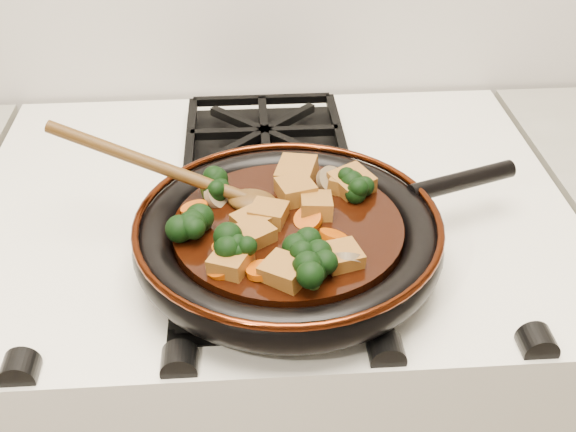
{
  "coord_description": "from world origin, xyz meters",
  "views": [
    {
      "loc": [
        -0.03,
        0.92,
        1.42
      ],
      "look_at": [
        0.01,
        1.55,
        0.97
      ],
      "focal_mm": 45.0,
      "sensor_mm": 36.0,
      "label": 1
    }
  ],
  "objects": [
    {
      "name": "burner_grate_back",
      "position": [
        0.0,
        1.83,
        0.91
      ],
      "size": [
        0.23,
        0.23,
        0.03
      ],
      "primitive_type": null,
      "color": "black",
      "rests_on": "stove"
    },
    {
      "name": "mushroom_slice_1",
      "position": [
        -0.06,
        1.6,
        0.97
      ],
      "size": [
        0.04,
        0.04,
        0.03
      ],
      "primitive_type": "cylinder",
      "rotation": [
        0.83,
        0.0,
        1.05
      ],
      "color": "olive",
      "rests_on": "braising_sauce"
    },
    {
      "name": "tofu_cube_8",
      "position": [
        0.05,
        1.57,
        0.97
      ],
      "size": [
        0.04,
        0.04,
        0.03
      ],
      "primitive_type": "cube",
      "rotation": [
        0.04,
        0.11,
        1.53
      ],
      "color": "#8F5C21",
      "rests_on": "braising_sauce"
    },
    {
      "name": "wooden_spoon",
      "position": [
        -0.09,
        1.62,
        0.98
      ],
      "size": [
        0.16,
        0.07,
        0.25
      ],
      "rotation": [
        0.0,
        0.0,
        2.85
      ],
      "color": "#4A2E0F",
      "rests_on": "braising_sauce"
    },
    {
      "name": "carrot_coin_5",
      "position": [
        -0.05,
        1.51,
        0.96
      ],
      "size": [
        0.03,
        0.03,
        0.01
      ],
      "primitive_type": "cylinder",
      "rotation": [
        -0.08,
        -0.06,
        0.0
      ],
      "color": "#B54405",
      "rests_on": "braising_sauce"
    },
    {
      "name": "tofu_cube_7",
      "position": [
        0.03,
        1.65,
        0.97
      ],
      "size": [
        0.06,
        0.06,
        0.03
      ],
      "primitive_type": "cube",
      "rotation": [
        -0.11,
        0.07,
        2.82
      ],
      "color": "#8F5C21",
      "rests_on": "braising_sauce"
    },
    {
      "name": "tofu_cube_6",
      "position": [
        0.0,
        1.46,
        0.97
      ],
      "size": [
        0.06,
        0.05,
        0.03
      ],
      "primitive_type": "cube",
      "rotation": [
        -0.06,
        0.09,
        2.49
      ],
      "color": "#8F5C21",
      "rests_on": "braising_sauce"
    },
    {
      "name": "broccoli_floret_5",
      "position": [
        -0.09,
        1.54,
        0.97
      ],
      "size": [
        0.06,
        0.07,
        0.06
      ],
      "primitive_type": null,
      "rotation": [
        0.16,
        -0.03,
        0.03
      ],
      "color": "black",
      "rests_on": "braising_sauce"
    },
    {
      "name": "broccoli_floret_2",
      "position": [
        0.03,
        1.49,
        0.97
      ],
      "size": [
        0.08,
        0.08,
        0.06
      ],
      "primitive_type": null,
      "rotation": [
        -0.08,
        0.01,
        2.7
      ],
      "color": "black",
      "rests_on": "braising_sauce"
    },
    {
      "name": "tofu_cube_2",
      "position": [
        0.09,
        1.62,
        0.97
      ],
      "size": [
        0.06,
        0.06,
        0.03
      ],
      "primitive_type": "cube",
      "rotation": [
        -0.06,
        -0.07,
        2.06
      ],
      "color": "#8F5C21",
      "rests_on": "braising_sauce"
    },
    {
      "name": "broccoli_floret_3",
      "position": [
        0.1,
        1.61,
        0.97
      ],
      "size": [
        0.08,
        0.08,
        0.07
      ],
      "primitive_type": null,
      "rotation": [
        -0.22,
        0.19,
        2.88
      ],
      "color": "black",
      "rests_on": "braising_sauce"
    },
    {
      "name": "carrot_coin_2",
      "position": [
        0.04,
        1.56,
        0.96
      ],
      "size": [
        0.03,
        0.03,
        0.03
      ],
      "primitive_type": "cylinder",
      "rotation": [
        0.33,
        -0.32,
        0.0
      ],
      "color": "#B54405",
      "rests_on": "braising_sauce"
    },
    {
      "name": "broccoli_floret_0",
      "position": [
        -0.04,
        1.5,
        0.97
      ],
      "size": [
        0.08,
        0.08,
        0.07
      ],
      "primitive_type": null,
      "rotation": [
        0.12,
        0.2,
        1.29
      ],
      "color": "black",
      "rests_on": "braising_sauce"
    },
    {
      "name": "carrot_coin_1",
      "position": [
        0.06,
        1.52,
        0.96
      ],
      "size": [
        0.03,
        0.03,
        0.02
      ],
      "primitive_type": "cylinder",
      "rotation": [
        -0.28,
        0.29,
        0.0
      ],
      "color": "#B54405",
      "rests_on": "braising_sauce"
    },
    {
      "name": "broccoli_floret_6",
      "position": [
        0.03,
        1.45,
        0.97
      ],
      "size": [
        0.08,
        0.08,
        0.06
      ],
      "primitive_type": null,
      "rotation": [
        0.01,
        0.04,
        1.97
      ],
      "color": "black",
      "rests_on": "braising_sauce"
    },
    {
      "name": "skillet",
      "position": [
        0.02,
        1.56,
        0.94
      ],
      "size": [
        0.45,
        0.34,
        0.05
      ],
      "rotation": [
        0.0,
        0.0,
        0.34
      ],
      "color": "black",
      "rests_on": "burner_grate_front"
    },
    {
      "name": "braising_sauce",
      "position": [
        0.01,
        1.55,
        0.95
      ],
      "size": [
        0.25,
        0.25,
        0.02
      ],
      "primitive_type": "cylinder",
      "color": "black",
      "rests_on": "skillet"
    },
    {
      "name": "broccoli_floret_1",
      "position": [
        -0.07,
        1.62,
        0.97
      ],
      "size": [
        0.08,
        0.07,
        0.06
      ],
      "primitive_type": null,
      "rotation": [
        -0.06,
        -0.08,
        1.2
      ],
      "color": "black",
      "rests_on": "braising_sauce"
    },
    {
      "name": "carrot_coin_0",
      "position": [
        -0.06,
        1.48,
        0.96
      ],
      "size": [
        0.03,
        0.03,
        0.02
      ],
      "primitive_type": "cylinder",
      "rotation": [
        0.1,
        -0.35,
        0.0
      ],
      "color": "#B54405",
      "rests_on": "braising_sauce"
    },
    {
      "name": "tofu_cube_1",
      "position": [
        0.09,
        1.62,
        0.97
      ],
      "size": [
        0.05,
        0.05,
        0.02
      ],
      "primitive_type": "cube",
      "rotation": [
        0.08,
        -0.09,
        2.73
      ],
      "color": "#8F5C21",
      "rests_on": "braising_sauce"
    },
    {
      "name": "stove",
      "position": [
        0.0,
        1.69,
        0.45
      ],
      "size": [
        0.76,
        0.6,
        0.9
      ],
      "primitive_type": "cube",
      "color": "white",
      "rests_on": "ground"
    },
    {
      "name": "tofu_cube_9",
      "position": [
        -0.01,
        1.56,
        0.97
      ],
      "size": [
        0.05,
        0.05,
        0.02
      ],
      "primitive_type": "cube",
      "rotation": [
        0.06,
        -0.02,
        2.81
      ],
      "color": "#8F5C21",
      "rests_on": "braising_sauce"
    },
    {
      "name": "carrot_coin_4",
      "position": [
        -0.02,
        1.47,
        0.96
      ],
      "size": [
        0.03,
        0.03,
        0.01
      ],
      "primitive_type": "cylinder",
      "rotation": [
        -0.11,
        -0.11,
        0.0
      ],
      "color": "#B54405",
      "rests_on": "braising_sauce"
    },
    {
      "name": "mushroom_slice_2",
      "position": [
        0.07,
        1.63,
        0.97
      ],
      "size": [
        0.05,
        0.05,
        0.03
      ],
      "primitive_type": "cylinder",
      "rotation": [
        0.75,
        0.0,
        0.71
      ],
      "color": "olive",
      "rests_on": "braising_sauce"
    },
    {
      "name": "tofu_cube_0",
      "position": [
        0.06,
        1.48,
        0.97
      ],
      "size": [
        0.05,
        0.05,
        0.02
      ],
      "primitive_type": "cube",
      "rotation": [
        0.04,
        -0.04,
        1.86
      ],
      "color": "#8F5C21",
      "rests_on": "braising_sauce"
    },
    {
      "name": "burner_grate_front",
      "position": [
        0.0,
        1.55,
        0.91
      ],
      "size": [
        0.23,
        0.23,
        0.03
      ],
      "primitive_type": null,
      "color": "black",
      "rests_on": "stove"
    },
    {
      "name": "tofu_cube_5",
      "position": [
        0.03,
        1.61,
        0.97
      ],
      "size": [
        0.05,
        0.05,
        0.03
      ],
      "primitive_type": "cube",
      "rotation": [
        -0.01,
        0.08,
        1.84
      ],
      "color": "#8F5C21",
      "rests_on": "braising_sauce"
    },
    {
      "name": "tofu_cube_3",
      "position": [
        -0.02,
        1.55,
        0.97
      ],
      "size": [
        0.05,
        0.05,
        0.02
      ],
      "primitive_type": "cube",
      "rotation": [
        -0.07,
        -0.01,
        2.14
      ],
      "color": "#8F5C21",
      "rests_on": "braising_sauce"
    },
    {
      "name": "tofu_cube_10",
      "position": [
        -0.02,
        1.53,
        0.97
      ],
      "size": [
        0.05,
        0.05,
        0.02
      ],
      "primitive_type": "cube",
      "rotation": [
        0.02,
        0.01,
        0.61
      ],
      "color": "#8F5C21",
      "rests_on": "braising_sauce"
    },
    {
      "name": "tofu_cube_4",
      "position": [
        -0.05,
        1.48,
        0.97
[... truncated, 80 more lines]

